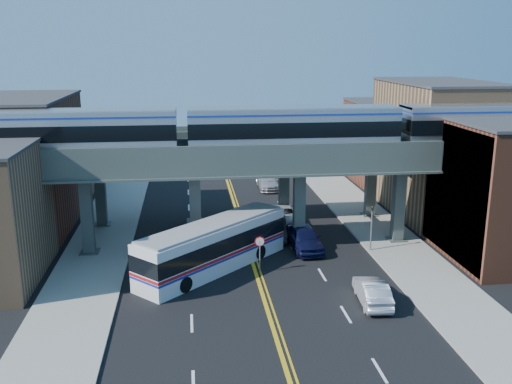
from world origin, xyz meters
TOP-DOWN VIEW (x-y plane):
  - ground at (0.00, 0.00)m, footprint 120.00×120.00m
  - sidewalk_west at (-11.50, 10.00)m, footprint 5.00×70.00m
  - sidewalk_east at (11.50, 10.00)m, footprint 5.00×70.00m
  - building_west_b at (-18.50, 16.00)m, footprint 8.00×14.00m
  - building_west_c at (-18.50, 29.00)m, footprint 8.00×10.00m
  - building_east_a at (18.50, 4.00)m, footprint 8.00×10.00m
  - building_east_b at (18.50, 16.00)m, footprint 8.00×14.00m
  - building_east_c at (18.50, 29.00)m, footprint 8.00×10.00m
  - mural_panel at (14.55, 4.00)m, footprint 0.10×9.50m
  - elevated_viaduct_near at (0.00, 8.00)m, footprint 52.00×3.60m
  - elevated_viaduct_far at (0.00, 15.00)m, footprint 52.00×3.60m
  - transit_train at (3.43, 8.00)m, footprint 48.58×3.05m
  - stop_sign at (0.30, 3.00)m, footprint 0.76×0.09m
  - traffic_signal at (9.20, 6.00)m, footprint 0.15×0.18m
  - transit_bus at (-2.83, 3.99)m, footprint 11.10×10.79m
  - car_lane_a at (4.28, 7.16)m, footprint 2.48×5.53m
  - car_lane_b at (2.52, 10.28)m, footprint 2.19×4.98m
  - car_lane_c at (3.80, 13.79)m, footprint 2.83×5.64m
  - car_lane_d at (4.19, 26.63)m, footprint 2.21×5.41m
  - car_parked_curb at (6.50, -2.65)m, footprint 1.94×4.65m

SIDE VIEW (x-z plane):
  - ground at x=0.00m, z-range 0.00..0.00m
  - sidewalk_west at x=-11.50m, z-range 0.00..0.16m
  - sidewalk_east at x=11.50m, z-range 0.00..0.16m
  - car_parked_curb at x=6.50m, z-range 0.00..1.49m
  - car_lane_c at x=3.80m, z-range 0.00..1.53m
  - car_lane_d at x=4.19m, z-range 0.00..1.57m
  - car_lane_b at x=2.52m, z-range 0.00..1.59m
  - car_lane_a at x=4.28m, z-range 0.00..1.84m
  - transit_bus at x=-2.83m, z-range 0.05..3.31m
  - stop_sign at x=0.30m, z-range 0.44..3.07m
  - traffic_signal at x=9.20m, z-range 0.25..4.35m
  - building_west_c at x=-18.50m, z-range 0.00..8.00m
  - building_east_c at x=18.50m, z-range 0.00..9.00m
  - mural_panel at x=14.55m, z-range 0.00..9.50m
  - building_east_a at x=18.50m, z-range 0.00..10.00m
  - building_west_b at x=-18.50m, z-range 0.00..11.00m
  - building_east_b at x=18.50m, z-range 0.00..12.00m
  - elevated_viaduct_near at x=0.00m, z-range 2.77..10.17m
  - elevated_viaduct_far at x=0.00m, z-range 2.77..10.17m
  - transit_train at x=3.43m, z-range 7.54..11.10m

